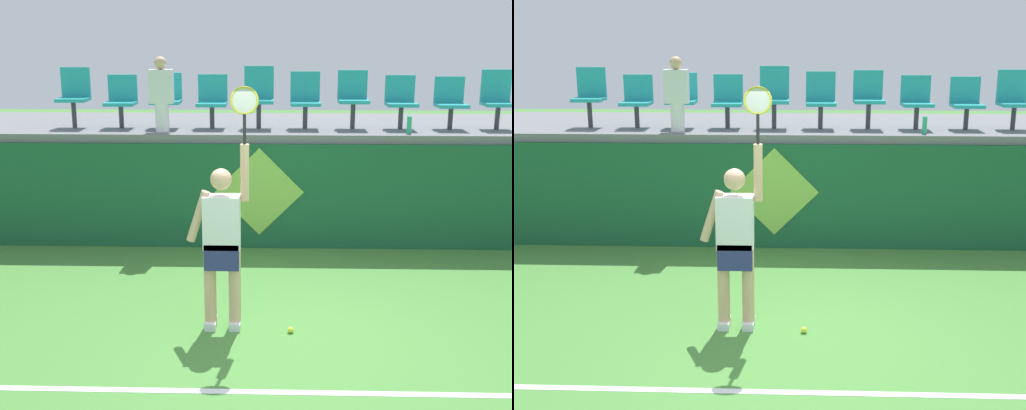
% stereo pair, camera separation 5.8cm
% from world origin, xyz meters
% --- Properties ---
extents(ground_plane, '(40.00, 40.00, 0.00)m').
position_xyz_m(ground_plane, '(0.00, 0.00, 0.00)').
color(ground_plane, '#478438').
extents(court_back_wall, '(11.08, 0.20, 1.53)m').
position_xyz_m(court_back_wall, '(0.00, 3.04, 0.76)').
color(court_back_wall, '#195633').
rests_on(court_back_wall, ground_plane).
extents(spectator_platform, '(11.08, 2.55, 0.12)m').
position_xyz_m(spectator_platform, '(0.00, 4.26, 1.59)').
color(spectator_platform, slate).
rests_on(spectator_platform, court_back_wall).
extents(court_baseline_stripe, '(9.98, 0.08, 0.01)m').
position_xyz_m(court_baseline_stripe, '(0.00, -1.03, 0.00)').
color(court_baseline_stripe, white).
rests_on(court_baseline_stripe, ground_plane).
extents(tennis_player, '(0.75, 0.26, 2.55)m').
position_xyz_m(tennis_player, '(-0.65, 0.29, 0.98)').
color(tennis_player, white).
rests_on(tennis_player, ground_plane).
extents(tennis_ball, '(0.07, 0.07, 0.07)m').
position_xyz_m(tennis_ball, '(0.06, 0.16, 0.03)').
color(tennis_ball, '#D1E533').
rests_on(tennis_ball, ground_plane).
extents(water_bottle, '(0.07, 0.07, 0.24)m').
position_xyz_m(water_bottle, '(1.78, 3.21, 1.77)').
color(water_bottle, '#26B272').
rests_on(water_bottle, spectator_platform).
extents(stadium_chair_0, '(0.44, 0.42, 0.89)m').
position_xyz_m(stadium_chair_0, '(-3.14, 3.71, 2.15)').
color(stadium_chair_0, '#38383D').
rests_on(stadium_chair_0, spectator_platform).
extents(stadium_chair_1, '(0.44, 0.42, 0.78)m').
position_xyz_m(stadium_chair_1, '(-2.43, 3.71, 2.08)').
color(stadium_chair_1, '#38383D').
rests_on(stadium_chair_1, spectator_platform).
extents(stadium_chair_2, '(0.44, 0.42, 0.81)m').
position_xyz_m(stadium_chair_2, '(-1.75, 3.71, 2.10)').
color(stadium_chair_2, '#38383D').
rests_on(stadium_chair_2, spectator_platform).
extents(stadium_chair_3, '(0.44, 0.42, 0.78)m').
position_xyz_m(stadium_chair_3, '(-1.06, 3.71, 2.08)').
color(stadium_chair_3, '#38383D').
rests_on(stadium_chair_3, spectator_platform).
extents(stadium_chair_4, '(0.44, 0.42, 0.91)m').
position_xyz_m(stadium_chair_4, '(-0.37, 3.72, 2.14)').
color(stadium_chair_4, '#38383D').
rests_on(stadium_chair_4, spectator_platform).
extents(stadium_chair_5, '(0.44, 0.42, 0.83)m').
position_xyz_m(stadium_chair_5, '(0.32, 3.71, 2.10)').
color(stadium_chair_5, '#38383D').
rests_on(stadium_chair_5, spectator_platform).
extents(stadium_chair_6, '(0.44, 0.42, 0.85)m').
position_xyz_m(stadium_chair_6, '(1.03, 3.71, 2.13)').
color(stadium_chair_6, '#38383D').
rests_on(stadium_chair_6, spectator_platform).
extents(stadium_chair_7, '(0.44, 0.42, 0.78)m').
position_xyz_m(stadium_chair_7, '(1.74, 3.71, 2.08)').
color(stadium_chair_7, '#38383D').
rests_on(stadium_chair_7, spectator_platform).
extents(stadium_chair_8, '(0.44, 0.42, 0.76)m').
position_xyz_m(stadium_chair_8, '(2.47, 3.71, 2.06)').
color(stadium_chair_8, '#38383D').
rests_on(stadium_chair_8, spectator_platform).
extents(stadium_chair_9, '(0.44, 0.42, 0.86)m').
position_xyz_m(stadium_chair_9, '(3.16, 3.72, 2.11)').
color(stadium_chair_9, '#38383D').
rests_on(stadium_chair_9, spectator_platform).
extents(spectator_0, '(0.34, 0.20, 1.07)m').
position_xyz_m(spectator_0, '(-1.75, 3.29, 2.20)').
color(spectator_0, white).
rests_on(spectator_0, spectator_platform).
extents(wall_signage_mount, '(1.27, 0.01, 1.48)m').
position_xyz_m(wall_signage_mount, '(-0.34, 2.93, 0.00)').
color(wall_signage_mount, '#195633').
rests_on(wall_signage_mount, ground_plane).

